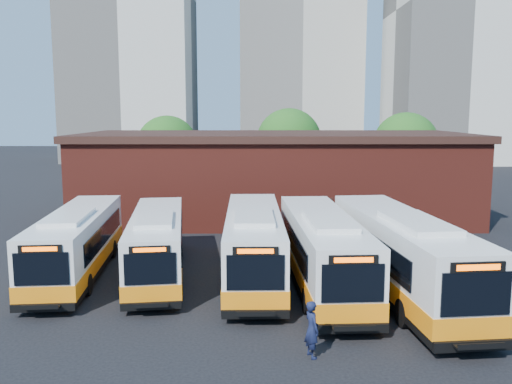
{
  "coord_description": "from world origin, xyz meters",
  "views": [
    {
      "loc": [
        -1.51,
        -20.89,
        7.88
      ],
      "look_at": [
        -1.43,
        5.89,
        3.96
      ],
      "focal_mm": 38.0,
      "sensor_mm": 36.0,
      "label": 1
    }
  ],
  "objects_px": {
    "bus_west": "(157,246)",
    "bus_midwest": "(254,246)",
    "bus_farwest": "(77,245)",
    "bus_east": "(402,257)",
    "bus_mideast": "(322,253)",
    "transit_worker": "(312,329)"
  },
  "relations": [
    {
      "from": "bus_farwest",
      "to": "bus_east",
      "type": "height_order",
      "value": "bus_east"
    },
    {
      "from": "bus_mideast",
      "to": "bus_east",
      "type": "distance_m",
      "value": 3.51
    },
    {
      "from": "bus_east",
      "to": "bus_mideast",
      "type": "bearing_deg",
      "value": 154.99
    },
    {
      "from": "bus_farwest",
      "to": "bus_east",
      "type": "distance_m",
      "value": 15.35
    },
    {
      "from": "bus_midwest",
      "to": "transit_worker",
      "type": "xyz_separation_m",
      "value": [
        1.89,
        -8.61,
        -0.59
      ]
    },
    {
      "from": "bus_west",
      "to": "bus_midwest",
      "type": "relative_size",
      "value": 0.94
    },
    {
      "from": "bus_east",
      "to": "transit_worker",
      "type": "xyz_separation_m",
      "value": [
        -4.55,
        -6.17,
        -0.71
      ]
    },
    {
      "from": "bus_farwest",
      "to": "bus_west",
      "type": "bearing_deg",
      "value": -4.83
    },
    {
      "from": "bus_west",
      "to": "bus_east",
      "type": "bearing_deg",
      "value": -22.25
    },
    {
      "from": "bus_farwest",
      "to": "transit_worker",
      "type": "distance_m",
      "value": 13.93
    },
    {
      "from": "bus_west",
      "to": "transit_worker",
      "type": "distance_m",
      "value": 11.28
    },
    {
      "from": "bus_farwest",
      "to": "bus_west",
      "type": "relative_size",
      "value": 1.03
    },
    {
      "from": "bus_west",
      "to": "transit_worker",
      "type": "height_order",
      "value": "bus_west"
    },
    {
      "from": "bus_mideast",
      "to": "bus_east",
      "type": "bearing_deg",
      "value": -22.08
    },
    {
      "from": "bus_west",
      "to": "bus_mideast",
      "type": "distance_m",
      "value": 8.06
    },
    {
      "from": "bus_midwest",
      "to": "transit_worker",
      "type": "height_order",
      "value": "bus_midwest"
    },
    {
      "from": "bus_west",
      "to": "bus_mideast",
      "type": "bearing_deg",
      "value": -20.3
    },
    {
      "from": "bus_midwest",
      "to": "bus_mideast",
      "type": "height_order",
      "value": "bus_mideast"
    },
    {
      "from": "bus_farwest",
      "to": "bus_east",
      "type": "xyz_separation_m",
      "value": [
        15.07,
        -2.95,
        0.17
      ]
    },
    {
      "from": "bus_farwest",
      "to": "bus_mideast",
      "type": "height_order",
      "value": "bus_mideast"
    },
    {
      "from": "bus_midwest",
      "to": "bus_east",
      "type": "relative_size",
      "value": 0.92
    },
    {
      "from": "bus_west",
      "to": "bus_midwest",
      "type": "bearing_deg",
      "value": -13.66
    }
  ]
}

